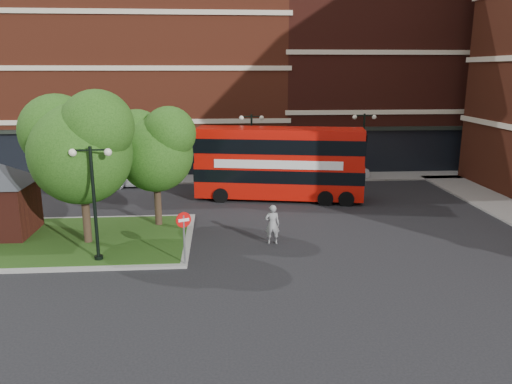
{
  "coord_description": "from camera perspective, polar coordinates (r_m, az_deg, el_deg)",
  "views": [
    {
      "loc": [
        -0.3,
        -20.23,
        8.01
      ],
      "look_at": [
        1.53,
        4.14,
        2.0
      ],
      "focal_mm": 35.0,
      "sensor_mm": 36.0,
      "label": 1
    }
  ],
  "objects": [
    {
      "name": "tree_island_west",
      "position": [
        23.88,
        -19.64,
        5.27
      ],
      "size": [
        5.4,
        4.71,
        7.21
      ],
      "color": "#2D2116",
      "rests_on": "ground"
    },
    {
      "name": "lamp_island",
      "position": [
        21.71,
        -18.03,
        -0.69
      ],
      "size": [
        1.72,
        0.36,
        5.0
      ],
      "color": "black",
      "rests_on": "ground"
    },
    {
      "name": "terrace_far_right",
      "position": [
        46.48,
        14.0,
        13.41
      ],
      "size": [
        18.0,
        12.0,
        16.0
      ],
      "primitive_type": "cube",
      "color": "#471911",
      "rests_on": "ground"
    },
    {
      "name": "traffic_island",
      "position": [
        25.73,
        -21.57,
        -5.17
      ],
      "size": [
        12.6,
        7.6,
        0.15
      ],
      "color": "gray",
      "rests_on": "ground"
    },
    {
      "name": "car_silver",
      "position": [
        35.96,
        -13.46,
        1.69
      ],
      "size": [
        4.08,
        1.72,
        1.38
      ],
      "primitive_type": "imported",
      "rotation": [
        0.0,
        0.0,
        1.59
      ],
      "color": "#AFB2B7",
      "rests_on": "ground"
    },
    {
      "name": "tree_island_east",
      "position": [
        25.78,
        -11.61,
        5.13
      ],
      "size": [
        4.46,
        3.9,
        6.29
      ],
      "color": "#2D2116",
      "rests_on": "ground"
    },
    {
      "name": "woman",
      "position": [
        23.45,
        1.88,
        -3.72
      ],
      "size": [
        0.7,
        0.47,
        1.9
      ],
      "primitive_type": "imported",
      "rotation": [
        0.0,
        0.0,
        3.12
      ],
      "color": "gray",
      "rests_on": "ground"
    },
    {
      "name": "bus",
      "position": [
        31.18,
        2.67,
        3.81
      ],
      "size": [
        10.63,
        4.26,
        3.96
      ],
      "rotation": [
        0.0,
        0.0,
        -0.19
      ],
      "color": "#B70F07",
      "rests_on": "ground"
    },
    {
      "name": "pavement_far",
      "position": [
        37.58,
        -3.75,
        1.58
      ],
      "size": [
        44.0,
        3.0,
        0.12
      ],
      "primitive_type": "cube",
      "color": "slate",
      "rests_on": "ground"
    },
    {
      "name": "car_white",
      "position": [
        38.06,
        9.58,
        2.55
      ],
      "size": [
        4.32,
        1.67,
        1.4
      ],
      "primitive_type": "imported",
      "rotation": [
        0.0,
        0.0,
        1.62
      ],
      "color": "silver",
      "rests_on": "ground"
    },
    {
      "name": "no_entry_sign",
      "position": [
        20.78,
        -8.26,
        -4.09
      ],
      "size": [
        0.61,
        0.3,
        2.35
      ],
      "rotation": [
        0.0,
        0.0,
        0.41
      ],
      "color": "slate",
      "rests_on": "ground"
    },
    {
      "name": "ground",
      "position": [
        21.76,
        -3.24,
        -7.81
      ],
      "size": [
        120.0,
        120.0,
        0.0
      ],
      "primitive_type": "plane",
      "color": "black",
      "rests_on": "ground"
    },
    {
      "name": "lamp_far_right",
      "position": [
        36.59,
        12.14,
        5.37
      ],
      "size": [
        1.72,
        0.36,
        5.0
      ],
      "color": "black",
      "rests_on": "ground"
    },
    {
      "name": "terrace_far_left",
      "position": [
        44.91,
        -14.51,
        12.1
      ],
      "size": [
        26.0,
        12.0,
        14.0
      ],
      "primitive_type": "cube",
      "color": "maroon",
      "rests_on": "ground"
    },
    {
      "name": "lamp_far_left",
      "position": [
        35.19,
        -0.51,
        5.35
      ],
      "size": [
        1.72,
        0.36,
        5.0
      ],
      "color": "black",
      "rests_on": "ground"
    }
  ]
}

